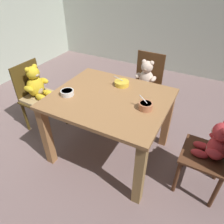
{
  "coord_description": "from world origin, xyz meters",
  "views": [
    {
      "loc": [
        0.81,
        -1.49,
        1.8
      ],
      "look_at": [
        0.0,
        0.05,
        0.54
      ],
      "focal_mm": 33.19,
      "sensor_mm": 36.0,
      "label": 1
    }
  ],
  "objects_px": {
    "teddy_chair_near_right": "(216,148)",
    "teddy_chair_near_left": "(38,90)",
    "porridge_bowl_yellow_far_center": "(121,83)",
    "porridge_bowl_terracotta_near_right": "(146,106)",
    "porridge_bowl_white_near_left": "(67,93)",
    "dining_table": "(110,109)",
    "teddy_chair_far_center": "(146,79)"
  },
  "relations": [
    {
      "from": "porridge_bowl_yellow_far_center",
      "to": "porridge_bowl_white_near_left",
      "type": "distance_m",
      "value": 0.57
    },
    {
      "from": "teddy_chair_near_left",
      "to": "porridge_bowl_yellow_far_center",
      "type": "xyz_separation_m",
      "value": [
        1.0,
        0.25,
        0.22
      ]
    },
    {
      "from": "teddy_chair_near_right",
      "to": "porridge_bowl_yellow_far_center",
      "type": "height_order",
      "value": "teddy_chair_near_right"
    },
    {
      "from": "teddy_chair_near_right",
      "to": "dining_table",
      "type": "bearing_deg",
      "value": 1.13
    },
    {
      "from": "porridge_bowl_yellow_far_center",
      "to": "porridge_bowl_white_near_left",
      "type": "bearing_deg",
      "value": -132.16
    },
    {
      "from": "teddy_chair_near_right",
      "to": "porridge_bowl_yellow_far_center",
      "type": "xyz_separation_m",
      "value": [
        -1.01,
        0.27,
        0.23
      ]
    },
    {
      "from": "teddy_chair_near_right",
      "to": "porridge_bowl_white_near_left",
      "type": "distance_m",
      "value": 1.42
    },
    {
      "from": "teddy_chair_far_center",
      "to": "porridge_bowl_white_near_left",
      "type": "relative_size",
      "value": 6.63
    },
    {
      "from": "porridge_bowl_yellow_far_center",
      "to": "porridge_bowl_terracotta_near_right",
      "type": "relative_size",
      "value": 1.17
    },
    {
      "from": "porridge_bowl_yellow_far_center",
      "to": "porridge_bowl_terracotta_near_right",
      "type": "height_order",
      "value": "porridge_bowl_terracotta_near_right"
    },
    {
      "from": "dining_table",
      "to": "porridge_bowl_yellow_far_center",
      "type": "xyz_separation_m",
      "value": [
        -0.0,
        0.27,
        0.16
      ]
    },
    {
      "from": "teddy_chair_far_center",
      "to": "porridge_bowl_white_near_left",
      "type": "xyz_separation_m",
      "value": [
        -0.44,
        -1.07,
        0.24
      ]
    },
    {
      "from": "porridge_bowl_terracotta_near_right",
      "to": "porridge_bowl_white_near_left",
      "type": "bearing_deg",
      "value": -170.62
    },
    {
      "from": "dining_table",
      "to": "porridge_bowl_white_near_left",
      "type": "bearing_deg",
      "value": -158.51
    },
    {
      "from": "teddy_chair_near_right",
      "to": "porridge_bowl_white_near_left",
      "type": "xyz_separation_m",
      "value": [
        -1.39,
        -0.15,
        0.23
      ]
    },
    {
      "from": "teddy_chair_near_left",
      "to": "porridge_bowl_terracotta_near_right",
      "type": "height_order",
      "value": "porridge_bowl_terracotta_near_right"
    },
    {
      "from": "porridge_bowl_white_near_left",
      "to": "porridge_bowl_yellow_far_center",
      "type": "bearing_deg",
      "value": 47.84
    },
    {
      "from": "porridge_bowl_white_near_left",
      "to": "teddy_chair_near_left",
      "type": "bearing_deg",
      "value": 164.22
    },
    {
      "from": "teddy_chair_near_left",
      "to": "porridge_bowl_terracotta_near_right",
      "type": "relative_size",
      "value": 6.52
    },
    {
      "from": "dining_table",
      "to": "porridge_bowl_terracotta_near_right",
      "type": "distance_m",
      "value": 0.41
    },
    {
      "from": "porridge_bowl_yellow_far_center",
      "to": "porridge_bowl_white_near_left",
      "type": "height_order",
      "value": "porridge_bowl_yellow_far_center"
    },
    {
      "from": "dining_table",
      "to": "porridge_bowl_terracotta_near_right",
      "type": "xyz_separation_m",
      "value": [
        0.37,
        -0.03,
        0.17
      ]
    },
    {
      "from": "porridge_bowl_white_near_left",
      "to": "dining_table",
      "type": "bearing_deg",
      "value": 21.49
    },
    {
      "from": "teddy_chair_far_center",
      "to": "porridge_bowl_white_near_left",
      "type": "height_order",
      "value": "teddy_chair_far_center"
    },
    {
      "from": "dining_table",
      "to": "teddy_chair_far_center",
      "type": "height_order",
      "value": "teddy_chair_far_center"
    },
    {
      "from": "dining_table",
      "to": "porridge_bowl_terracotta_near_right",
      "type": "bearing_deg",
      "value": -4.11
    },
    {
      "from": "dining_table",
      "to": "teddy_chair_near_left",
      "type": "relative_size",
      "value": 1.31
    },
    {
      "from": "teddy_chair_near_right",
      "to": "porridge_bowl_terracotta_near_right",
      "type": "bearing_deg",
      "value": 3.45
    },
    {
      "from": "teddy_chair_near_right",
      "to": "teddy_chair_far_center",
      "type": "height_order",
      "value": "teddy_chair_near_right"
    },
    {
      "from": "porridge_bowl_yellow_far_center",
      "to": "porridge_bowl_terracotta_near_right",
      "type": "xyz_separation_m",
      "value": [
        0.38,
        -0.3,
        0.01
      ]
    },
    {
      "from": "dining_table",
      "to": "teddy_chair_near_left",
      "type": "xyz_separation_m",
      "value": [
        -1.0,
        0.02,
        -0.06
      ]
    },
    {
      "from": "teddy_chair_near_right",
      "to": "teddy_chair_near_left",
      "type": "relative_size",
      "value": 1.05
    }
  ]
}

